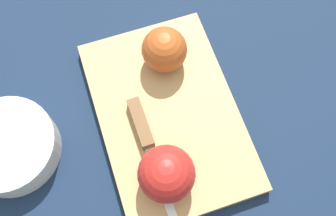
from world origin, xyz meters
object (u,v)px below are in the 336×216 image
(apple_half_left, at_px, (164,50))
(bowl, at_px, (9,146))
(apple_half_right, at_px, (166,174))
(knife, at_px, (143,129))

(apple_half_left, distance_m, bowl, 0.27)
(apple_half_right, xyz_separation_m, bowl, (-0.15, -0.19, -0.04))
(apple_half_right, distance_m, knife, 0.09)
(apple_half_left, xyz_separation_m, bowl, (0.03, -0.27, -0.03))
(bowl, bearing_deg, apple_half_right, 51.72)
(apple_half_right, height_order, knife, apple_half_right)
(apple_half_right, relative_size, knife, 0.42)
(bowl, bearing_deg, knife, 70.62)
(apple_half_right, bearing_deg, knife, -62.83)
(apple_half_left, height_order, apple_half_right, apple_half_right)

